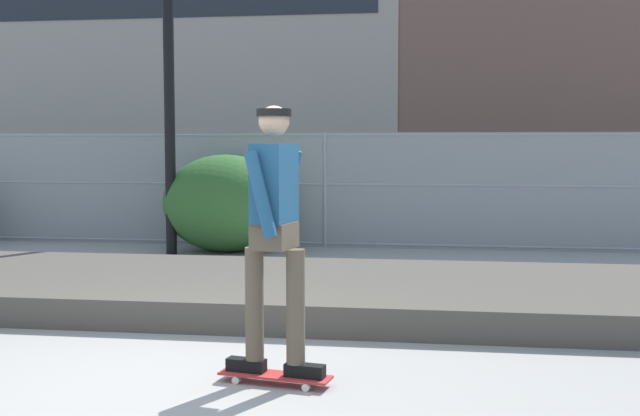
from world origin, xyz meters
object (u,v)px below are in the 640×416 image
at_px(parked_car_near, 123,183).
at_px(parked_car_mid, 377,184).
at_px(skater, 274,222).
at_px(skateboard, 275,376).
at_px(shrub_center, 225,203).

distance_m(parked_car_near, parked_car_mid, 5.34).
relative_size(skater, parked_car_mid, 0.42).
bearing_deg(skater, parked_car_mid, 90.32).
bearing_deg(skateboard, skater, 0.00).
bearing_deg(skateboard, parked_car_near, 117.40).
height_order(skater, shrub_center, skater).
bearing_deg(parked_car_mid, parked_car_near, -176.67).
height_order(parked_car_near, parked_car_mid, same).
xyz_separation_m(parked_car_near, parked_car_mid, (5.33, 0.31, 0.00)).
height_order(skateboard, parked_car_mid, parked_car_mid).
bearing_deg(skater, parked_car_near, 117.40).
height_order(parked_car_mid, shrub_center, parked_car_mid).
relative_size(parked_car_mid, shrub_center, 2.30).
height_order(skater, parked_car_near, skater).
xyz_separation_m(parked_car_mid, shrub_center, (-2.04, -4.25, -0.08)).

